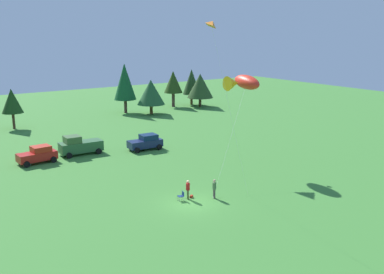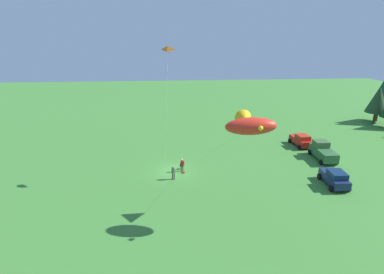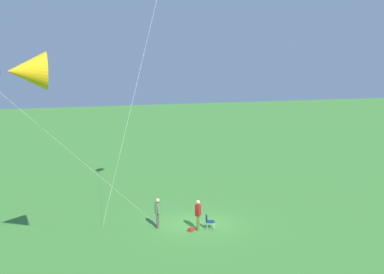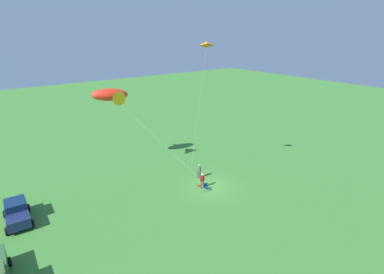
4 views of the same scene
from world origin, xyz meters
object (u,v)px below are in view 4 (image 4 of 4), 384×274
(person_spectator, at_px, (202,180))
(kite_large_fish, at_px, (111,95))
(backpack_on_grass, at_px, (199,186))
(kite_delta_orange, at_px, (206,44))
(person_kite_flyer, at_px, (199,170))
(car_navy_hatch, at_px, (17,212))
(folding_chair, at_px, (206,186))

(person_spectator, xyz_separation_m, kite_large_fish, (10.58, 5.18, 8.12))
(backpack_on_grass, distance_m, kite_large_fish, 14.49)
(backpack_on_grass, height_order, kite_delta_orange, kite_delta_orange)
(person_kite_flyer, distance_m, kite_large_fish, 13.39)
(car_navy_hatch, relative_size, kite_delta_orange, 0.28)
(person_kite_flyer, height_order, backpack_on_grass, person_kite_flyer)
(person_spectator, relative_size, kite_delta_orange, 0.11)
(folding_chair, relative_size, kite_delta_orange, 0.05)
(kite_large_fish, bearing_deg, kite_delta_orange, -143.89)
(person_kite_flyer, relative_size, kite_large_fish, 0.16)
(folding_chair, bearing_deg, person_spectator, -166.87)
(folding_chair, bearing_deg, car_navy_hatch, -95.90)
(person_kite_flyer, xyz_separation_m, car_navy_hatch, (3.10, 18.21, -0.07))
(person_kite_flyer, bearing_deg, folding_chair, -4.04)
(backpack_on_grass, height_order, kite_large_fish, kite_large_fish)
(person_spectator, height_order, kite_large_fish, kite_large_fish)
(folding_chair, bearing_deg, backpack_on_grass, -161.46)
(kite_large_fish, height_order, kite_delta_orange, kite_delta_orange)
(person_kite_flyer, bearing_deg, car_navy_hatch, -80.47)
(car_navy_hatch, bearing_deg, person_spectator, -103.47)
(backpack_on_grass, bearing_deg, car_navy_hatch, 74.53)
(kite_delta_orange, bearing_deg, kite_large_fish, 36.11)
(car_navy_hatch, distance_m, kite_delta_orange, 23.52)
(car_navy_hatch, bearing_deg, kite_large_fish, -62.07)
(person_kite_flyer, distance_m, folding_chair, 2.97)
(folding_chair, xyz_separation_m, person_spectator, (0.65, 0.00, 0.53))
(person_kite_flyer, height_order, person_spectator, same)
(kite_large_fish, xyz_separation_m, kite_delta_orange, (-9.12, -6.65, 5.82))
(car_navy_hatch, xyz_separation_m, kite_delta_orange, (-3.68, -18.52, 14.01))
(person_spectator, distance_m, kite_large_fish, 14.31)
(backpack_on_grass, distance_m, kite_delta_orange, 14.97)
(person_spectator, distance_m, backpack_on_grass, 1.02)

